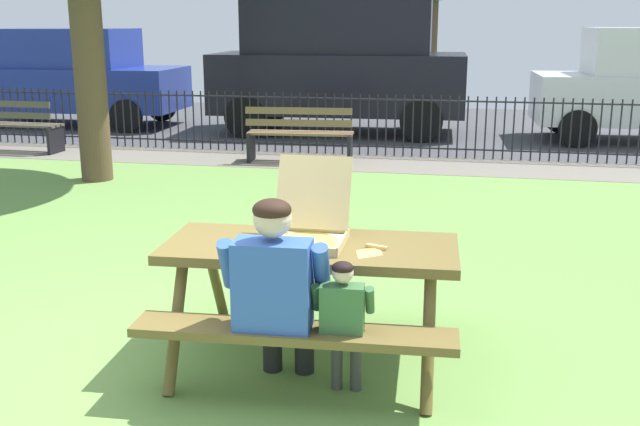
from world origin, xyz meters
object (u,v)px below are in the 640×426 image
Objects in this scene: parked_car_left at (339,64)px; parked_car_far_left at (72,76)px; picnic_table_foreground at (310,271)px; park_bench_center at (300,135)px; child_at_table at (344,317)px; park_bench_left at (12,126)px; pizza_box_open at (308,226)px; pizza_slice_on_table at (371,251)px; adult_at_table at (277,288)px.

parked_car_far_left is at bearing -179.99° from parked_car_left.
picnic_table_foreground is at bearing -80.91° from parked_car_left.
parked_car_left is at bearing 89.45° from park_bench_center.
child_at_table is 10.56m from parked_car_left.
parked_car_left reaches higher than child_at_table.
park_bench_left is 5.89m from parked_car_left.
pizza_box_open is at bearing -45.78° from park_bench_left.
park_bench_left is (-6.44, 6.65, -0.18)m from picnic_table_foreground.
park_bench_left is at bearing -146.72° from parked_car_left.
parked_car_left is at bearing 0.01° from parked_car_far_left.
pizza_slice_on_table is 0.51m from child_at_table.
child_at_table is 9.84m from park_bench_left.
park_bench_center is 6.39m from parked_car_far_left.
pizza_slice_on_table is at bearing -78.81° from parked_car_left.
child_at_table reaches higher than park_bench_center.
park_bench_left is (-6.83, 6.74, -0.36)m from pizza_slice_on_table.
park_bench_center is 3.32m from parked_car_left.
park_bench_center is at bearing -90.55° from parked_car_left.
picnic_table_foreground is 0.60m from child_at_table.
park_bench_left is at bearing -180.00° from park_bench_center.
park_bench_center is (-1.61, 6.65, -0.18)m from picnic_table_foreground.
pizza_box_open reaches higher than park_bench_center.
pizza_box_open is 6.79m from park_bench_center.
parked_car_far_left is 0.93× the size of parked_car_left.
adult_at_table reaches higher than pizza_slice_on_table.
pizza_box_open is at bearing 119.47° from child_at_table.
adult_at_table reaches higher than park_bench_left.
pizza_slice_on_table is (0.41, -0.14, -0.09)m from pizza_box_open.
pizza_slice_on_table is at bearing -19.30° from pizza_box_open.
pizza_slice_on_table is 0.20× the size of adult_at_table.
pizza_box_open is 12.08m from parked_car_far_left.
adult_at_table reaches higher than park_bench_center.
parked_car_left is (-1.87, 10.36, 0.79)m from child_at_table.
park_bench_left and park_bench_center have the same top height.
pizza_box_open is at bearing -81.00° from parked_car_left.
child_at_table is (0.30, -0.51, -0.08)m from picnic_table_foreground.
park_bench_left is 3.31m from parked_car_far_left.
child_at_table is 7.42m from park_bench_center.
pizza_box_open is 0.61m from adult_at_table.
adult_at_table is at bearing -55.84° from parked_car_far_left.
pizza_box_open is at bearing -76.51° from park_bench_center.
pizza_box_open is 9.92m from parked_car_left.
park_bench_center is (-1.91, 7.17, -0.10)m from child_at_table.
pizza_box_open is 0.50× the size of adult_at_table.
picnic_table_foreground is 10.00m from parked_car_left.
park_bench_left is at bearing 135.39° from pizza_slice_on_table.
child_at_table is (0.38, -0.01, -0.14)m from adult_at_table.
picnic_table_foreground is at bearing 120.17° from child_at_table.
park_bench_center is (4.83, 0.00, 0.00)m from park_bench_left.
picnic_table_foreground is 0.39× the size of parked_car_left.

